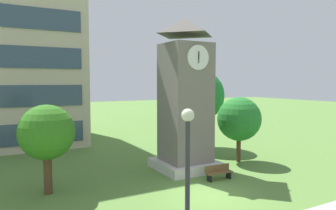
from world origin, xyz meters
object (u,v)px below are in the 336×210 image
object	(u,v)px
tree_streetside	(47,133)
tree_near_tower	(239,119)
park_bench	(218,172)
tree_by_building	(199,96)
clock_tower	(185,103)
street_lamp	(187,178)

from	to	relation	value
tree_streetside	tree_near_tower	xyz separation A→B (m)	(13.50, 0.28, -0.07)
park_bench	tree_near_tower	world-z (taller)	tree_near_tower
park_bench	tree_by_building	size ratio (longest dim) A/B	0.26
tree_streetside	tree_by_building	bearing A→B (deg)	22.98
clock_tower	tree_by_building	size ratio (longest dim) A/B	1.44
tree_streetside	street_lamp	bearing A→B (deg)	-77.41
clock_tower	tree_near_tower	size ratio (longest dim) A/B	2.09
tree_near_tower	tree_by_building	bearing A→B (deg)	88.34
tree_near_tower	street_lamp	bearing A→B (deg)	-136.76
clock_tower	tree_near_tower	bearing A→B (deg)	-2.76
street_lamp	tree_by_building	bearing A→B (deg)	54.69
tree_by_building	tree_near_tower	distance (m)	5.72
street_lamp	tree_by_building	world-z (taller)	tree_by_building
street_lamp	tree_streetside	xyz separation A→B (m)	(-2.29, 10.26, -0.02)
street_lamp	tree_streetside	bearing A→B (deg)	102.59
street_lamp	tree_by_building	distance (m)	19.72
clock_tower	tree_streetside	distance (m)	9.04
clock_tower	tree_near_tower	world-z (taller)	clock_tower
clock_tower	street_lamp	xyz separation A→B (m)	(-6.65, -10.76, -1.23)
street_lamp	tree_streetside	distance (m)	10.51
tree_near_tower	park_bench	bearing A→B (deg)	-145.58
park_bench	tree_near_tower	distance (m)	5.59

